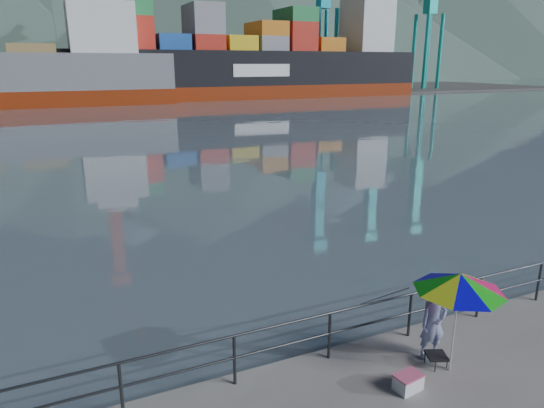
{
  "coord_description": "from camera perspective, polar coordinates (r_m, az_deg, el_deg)",
  "views": [
    {
      "loc": [
        -3.53,
        -5.57,
        5.71
      ],
      "look_at": [
        1.69,
        6.0,
        2.0
      ],
      "focal_mm": 32.0,
      "sensor_mm": 36.0,
      "label": 1
    }
  ],
  "objects": [
    {
      "name": "harbor_water",
      "position": [
        135.74,
        -23.36,
        12.59
      ],
      "size": [
        500.0,
        280.0,
        0.0
      ],
      "primitive_type": "cube",
      "color": "slate",
      "rests_on": "ground"
    },
    {
      "name": "far_dock",
      "position": [
        99.66,
        -16.84,
        12.33
      ],
      "size": [
        200.0,
        40.0,
        0.4
      ],
      "primitive_type": "cube",
      "color": "#514F4C",
      "rests_on": "ground"
    },
    {
      "name": "guardrail",
      "position": [
        9.61,
        1.42,
        -16.41
      ],
      "size": [
        22.0,
        0.06,
        1.03
      ],
      "color": "#2D3033",
      "rests_on": "ground"
    },
    {
      "name": "port_cranes",
      "position": [
        96.55,
        -3.44,
        22.38
      ],
      "size": [
        116.0,
        28.0,
        38.4
      ],
      "color": "red",
      "rests_on": "ground"
    },
    {
      "name": "container_stacks",
      "position": [
        105.57,
        -3.76,
        14.72
      ],
      "size": [
        58.0,
        5.4,
        7.8
      ],
      "color": "gray",
      "rests_on": "ground"
    },
    {
      "name": "fisherman",
      "position": [
        10.36,
        18.42,
        -13.16
      ],
      "size": [
        0.61,
        0.45,
        1.53
      ],
      "primitive_type": "imported",
      "rotation": [
        0.0,
        0.0,
        -0.17
      ],
      "color": "navy",
      "rests_on": "ground"
    },
    {
      "name": "beach_umbrella",
      "position": [
        9.58,
        21.21,
        -8.6
      ],
      "size": [
        1.83,
        1.83,
        2.03
      ],
      "color": "white",
      "rests_on": "ground"
    },
    {
      "name": "folding_stool",
      "position": [
        10.45,
        18.73,
        -16.95
      ],
      "size": [
        0.49,
        0.49,
        0.25
      ],
      "color": "black",
      "rests_on": "ground"
    },
    {
      "name": "cooler_bag",
      "position": [
        9.66,
        15.71,
        -19.6
      ],
      "size": [
        0.53,
        0.39,
        0.28
      ],
      "primitive_type": "cube",
      "rotation": [
        0.0,
        0.0,
        0.14
      ],
      "color": "silver",
      "rests_on": "ground"
    },
    {
      "name": "fishing_rod",
      "position": [
        11.24,
        12.59,
        -14.69
      ],
      "size": [
        0.14,
        1.73,
        1.22
      ],
      "primitive_type": "cylinder",
      "rotation": [
        0.96,
        0.0,
        -0.07
      ],
      "color": "black",
      "rests_on": "ground"
    },
    {
      "name": "container_ship",
      "position": [
        87.97,
        -1.55,
        16.35
      ],
      "size": [
        62.45,
        10.41,
        18.1
      ],
      "color": "maroon",
      "rests_on": "ground"
    }
  ]
}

